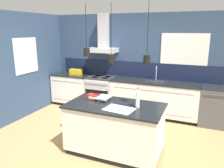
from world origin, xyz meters
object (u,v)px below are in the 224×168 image
(dishwasher, at_px, (213,106))
(yellow_toolbox, at_px, (76,72))
(book_stack, at_px, (103,98))
(red_supply_box, at_px, (93,97))
(bottle_on_island, at_px, (138,99))
(oven_range, at_px, (101,93))

(dishwasher, xyz_separation_m, yellow_toolbox, (-3.68, 0.00, 0.54))
(book_stack, relative_size, red_supply_box, 1.60)
(bottle_on_island, relative_size, yellow_toolbox, 1.02)
(dishwasher, bearing_deg, oven_range, -179.92)
(yellow_toolbox, bearing_deg, bottle_on_island, -39.14)
(oven_range, xyz_separation_m, yellow_toolbox, (-0.82, 0.00, 0.54))
(bottle_on_island, bearing_deg, yellow_toolbox, 140.86)
(oven_range, relative_size, bottle_on_island, 2.63)
(dishwasher, height_order, red_supply_box, red_supply_box)
(dishwasher, xyz_separation_m, red_supply_box, (-2.15, -1.85, 0.50))
(book_stack, distance_m, yellow_toolbox, 2.51)
(bottle_on_island, bearing_deg, book_stack, 167.85)
(book_stack, height_order, red_supply_box, red_supply_box)
(book_stack, bearing_deg, bottle_on_island, -12.15)
(dishwasher, relative_size, yellow_toolbox, 2.68)
(dishwasher, relative_size, red_supply_box, 4.61)
(dishwasher, relative_size, book_stack, 2.88)
(red_supply_box, distance_m, yellow_toolbox, 2.40)
(oven_range, height_order, book_stack, book_stack)
(oven_range, distance_m, book_stack, 2.09)
(yellow_toolbox, bearing_deg, red_supply_box, -50.43)
(bottle_on_island, xyz_separation_m, yellow_toolbox, (-2.43, 1.97, -0.07))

